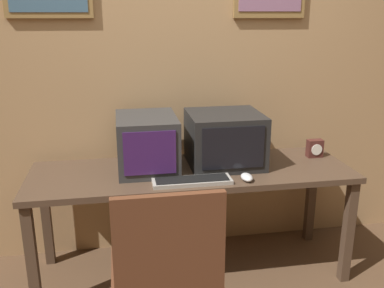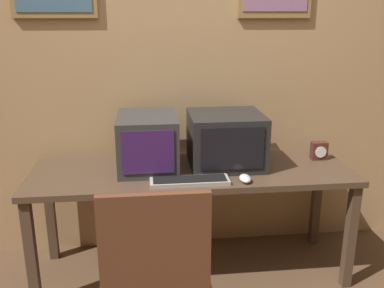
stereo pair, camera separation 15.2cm
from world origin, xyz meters
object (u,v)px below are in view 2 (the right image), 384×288
at_px(keyboard_main, 190,181).
at_px(mouse_near_keyboard, 245,178).
at_px(monitor_left, 148,142).
at_px(monitor_right, 226,140).
at_px(desk_clock, 319,151).

xyz_separation_m(keyboard_main, mouse_near_keyboard, (0.31, -0.02, 0.01)).
height_order(monitor_left, keyboard_main, monitor_left).
bearing_deg(monitor_left, monitor_right, -0.27).
distance_m(monitor_left, keyboard_main, 0.39).
relative_size(keyboard_main, desk_clock, 3.82).
distance_m(keyboard_main, desk_clock, 0.93).
bearing_deg(desk_clock, keyboard_main, -160.59).
bearing_deg(mouse_near_keyboard, monitor_right, 101.38).
relative_size(monitor_left, mouse_near_keyboard, 4.17).
relative_size(monitor_right, keyboard_main, 1.00).
height_order(monitor_left, desk_clock, monitor_left).
xyz_separation_m(monitor_left, monitor_right, (0.48, -0.00, -0.00)).
xyz_separation_m(monitor_right, desk_clock, (0.62, 0.03, -0.11)).
relative_size(monitor_left, desk_clock, 3.91).
bearing_deg(keyboard_main, monitor_left, 129.10).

